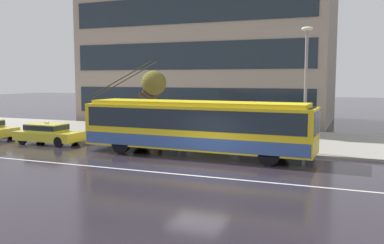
# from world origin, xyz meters

# --- Properties ---
(ground_plane) EXTENTS (160.00, 160.00, 0.00)m
(ground_plane) POSITION_xyz_m (0.00, 0.00, 0.00)
(ground_plane) COLOR #262129
(sidewalk_slab) EXTENTS (80.00, 10.00, 0.14)m
(sidewalk_slab) POSITION_xyz_m (0.00, 9.85, 0.07)
(sidewalk_slab) COLOR gray
(sidewalk_slab) RESTS_ON ground_plane
(lane_centre_line) EXTENTS (72.00, 0.14, 0.01)m
(lane_centre_line) POSITION_xyz_m (0.00, -1.20, 0.00)
(lane_centre_line) COLOR silver
(lane_centre_line) RESTS_ON ground_plane
(trolleybus) EXTENTS (13.11, 2.85, 5.02)m
(trolleybus) POSITION_xyz_m (-1.35, 3.25, 1.59)
(trolleybus) COLOR yellow
(trolleybus) RESTS_ON ground_plane
(taxi_queued_behind_bus) EXTENTS (4.26, 1.79, 1.39)m
(taxi_queued_behind_bus) POSITION_xyz_m (-11.43, 3.51, 0.70)
(taxi_queued_behind_bus) COLOR gold
(taxi_queued_behind_bus) RESTS_ON ground_plane
(bus_shelter) EXTENTS (3.71, 1.53, 2.44)m
(bus_shelter) POSITION_xyz_m (-1.78, 6.72, 1.94)
(bus_shelter) COLOR gray
(bus_shelter) RESTS_ON sidewalk_slab
(pedestrian_at_shelter) EXTENTS (1.49, 1.49, 2.01)m
(pedestrian_at_shelter) POSITION_xyz_m (-4.89, 5.96, 1.79)
(pedestrian_at_shelter) COLOR black
(pedestrian_at_shelter) RESTS_ON sidewalk_slab
(pedestrian_approaching_curb) EXTENTS (1.56, 1.56, 1.97)m
(pedestrian_approaching_curb) POSITION_xyz_m (-6.26, 6.08, 1.75)
(pedestrian_approaching_curb) COLOR navy
(pedestrian_approaching_curb) RESTS_ON sidewalk_slab
(street_lamp) EXTENTS (0.60, 0.32, 6.64)m
(street_lamp) POSITION_xyz_m (4.00, 5.45, 4.07)
(street_lamp) COLOR gray
(street_lamp) RESTS_ON sidewalk_slab
(street_tree_bare) EXTENTS (2.03, 2.21, 4.49)m
(street_tree_bare) POSITION_xyz_m (-6.22, 7.92, 3.61)
(street_tree_bare) COLOR brown
(street_tree_bare) RESTS_ON sidewalk_slab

